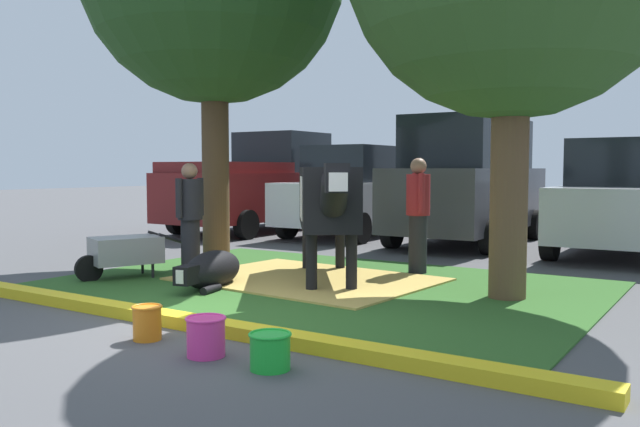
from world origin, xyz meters
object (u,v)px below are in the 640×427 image
object	(u,v)px
calf_lying	(212,270)
person_visitor_near	(418,212)
suv_dark_grey	(468,181)
pickup_truck_maroon	(262,185)
bucket_pink	(206,336)
bucket_orange	(147,322)
person_handler	(190,217)
wheelbarrow	(124,251)
cow_holstein	(328,198)
sedan_blue	(356,192)
sedan_silver	(624,199)
bucket_green	(270,350)

from	to	relation	value
calf_lying	person_visitor_near	world-z (taller)	person_visitor_near
suv_dark_grey	pickup_truck_maroon	bearing A→B (deg)	179.80
bucket_pink	calf_lying	bearing A→B (deg)	131.45
suv_dark_grey	bucket_orange	bearing A→B (deg)	-88.06
person_handler	wheelbarrow	xyz separation A→B (m)	(-0.71, -0.56, -0.47)
bucket_pink	pickup_truck_maroon	distance (m)	10.94
calf_lying	person_handler	world-z (taller)	person_handler
calf_lying	person_handler	bearing A→B (deg)	150.22
pickup_truck_maroon	suv_dark_grey	xyz separation A→B (m)	(5.26, -0.02, 0.16)
person_visitor_near	suv_dark_grey	world-z (taller)	suv_dark_grey
bucket_pink	cow_holstein	bearing A→B (deg)	106.65
calf_lying	sedan_blue	xyz separation A→B (m)	(-1.79, 6.77, 0.75)
bucket_orange	sedan_silver	world-z (taller)	sedan_silver
bucket_green	person_handler	bearing A→B (deg)	141.74
cow_holstein	bucket_pink	xyz separation A→B (m)	(1.05, -3.50, -0.95)
calf_lying	sedan_blue	world-z (taller)	sedan_blue
person_visitor_near	sedan_blue	world-z (taller)	sedan_blue
wheelbarrow	bucket_pink	xyz separation A→B (m)	(3.52, -2.17, -0.22)
cow_holstein	pickup_truck_maroon	distance (m)	7.54
sedan_silver	person_handler	bearing A→B (deg)	-127.90
bucket_pink	sedan_silver	distance (m)	8.90
sedan_silver	cow_holstein	bearing A→B (deg)	-118.93
person_visitor_near	sedan_silver	distance (m)	4.47
bucket_pink	sedan_blue	size ratio (longest dim) A/B	0.08
wheelbarrow	pickup_truck_maroon	xyz separation A→B (m)	(-2.83, 6.69, 0.73)
bucket_orange	suv_dark_grey	size ratio (longest dim) A/B	0.07
pickup_truck_maroon	wheelbarrow	bearing A→B (deg)	-67.09
person_visitor_near	bucket_orange	size ratio (longest dim) A/B	5.42
sedan_blue	bucket_orange	bearing A→B (deg)	-71.41
cow_holstein	suv_dark_grey	size ratio (longest dim) A/B	0.59
bucket_green	pickup_truck_maroon	world-z (taller)	pickup_truck_maroon
cow_holstein	suv_dark_grey	xyz separation A→B (m)	(-0.04, 5.35, 0.15)
cow_holstein	person_handler	distance (m)	1.94
calf_lying	suv_dark_grey	size ratio (longest dim) A/B	0.29
wheelbarrow	bucket_orange	size ratio (longest dim) A/B	5.12
bucket_orange	cow_holstein	bearing A→B (deg)	94.30
wheelbarrow	sedan_silver	world-z (taller)	sedan_silver
bucket_orange	sedan_silver	bearing A→B (deg)	73.08
wheelbarrow	bucket_pink	distance (m)	4.14
person_visitor_near	bucket_pink	size ratio (longest dim) A/B	5.01
person_handler	bucket_green	distance (m)	4.46
bucket_green	suv_dark_grey	size ratio (longest dim) A/B	0.07
bucket_orange	sedan_blue	world-z (taller)	sedan_blue
person_visitor_near	wheelbarrow	bearing A→B (deg)	-141.26
pickup_truck_maroon	calf_lying	bearing A→B (deg)	-56.63
person_handler	sedan_blue	size ratio (longest dim) A/B	0.36
calf_lying	sedan_silver	distance (m)	7.50
person_visitor_near	bucket_pink	xyz separation A→B (m)	(0.31, -4.75, -0.73)
bucket_orange	suv_dark_grey	xyz separation A→B (m)	(-0.30, 8.75, 1.11)
wheelbarrow	suv_dark_grey	distance (m)	7.15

